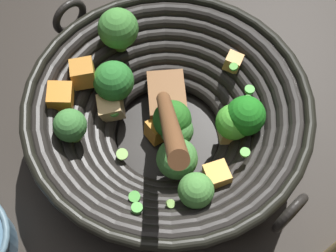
% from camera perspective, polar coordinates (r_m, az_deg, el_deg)
% --- Properties ---
extents(ground_plane, '(4.00, 4.00, 0.00)m').
position_cam_1_polar(ground_plane, '(0.66, -0.03, -1.56)').
color(ground_plane, '#28231E').
extents(wok, '(0.36, 0.36, 0.26)m').
position_cam_1_polar(wok, '(0.60, -0.09, 1.20)').
color(wok, black).
rests_on(wok, ground).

